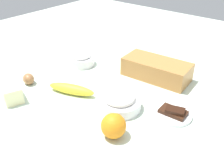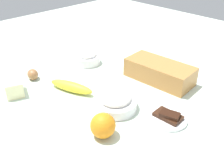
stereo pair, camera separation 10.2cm
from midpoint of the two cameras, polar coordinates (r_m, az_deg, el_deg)
ground_plane at (r=1.05m, az=2.79°, el=-2.45°), size 2.40×2.40×0.02m
loaf_pan at (r=1.11m, az=12.95°, el=1.78°), size 0.29×0.15×0.08m
flour_bowl at (r=0.92m, az=3.91°, el=-4.83°), size 0.15×0.15×0.06m
sugar_bowl at (r=1.24m, az=-3.10°, el=4.82°), size 0.12×0.12×0.06m
banana at (r=1.02m, az=-6.11°, el=-1.55°), size 0.19×0.10×0.04m
orange_fruit at (r=0.79m, az=1.74°, el=-10.07°), size 0.08×0.08×0.08m
butter_block at (r=1.05m, az=-18.11°, el=-1.59°), size 0.11×0.09×0.06m
egg_near_butter at (r=1.14m, az=-14.53°, el=1.14°), size 0.07×0.06×0.04m
chocolate_plate at (r=0.90m, az=15.39°, el=-8.03°), size 0.13×0.13×0.03m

